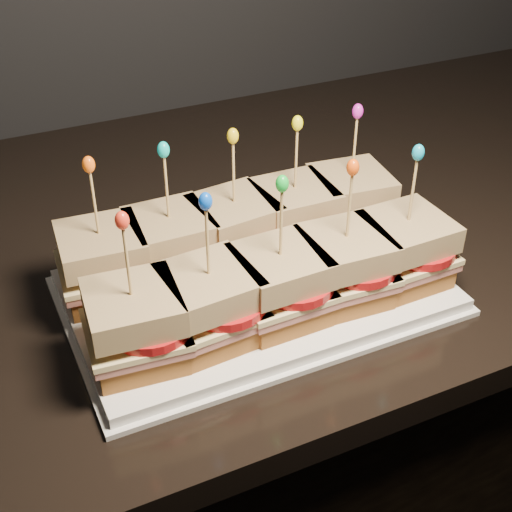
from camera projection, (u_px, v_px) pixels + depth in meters
name	position (u px, v px, depth m)	size (l,w,h in m)	color
cabinet	(157.00, 496.00, 1.12)	(2.37, 0.69, 0.90)	black
granite_slab	(126.00, 252.00, 0.86)	(2.41, 0.73, 0.03)	black
platter	(256.00, 292.00, 0.75)	(0.38, 0.24, 0.02)	white
platter_rim	(256.00, 296.00, 0.76)	(0.39, 0.25, 0.01)	white
sandwich_0_bread_bot	(106.00, 284.00, 0.73)	(0.08, 0.08, 0.02)	brown
sandwich_0_ham	(105.00, 272.00, 0.72)	(0.09, 0.08, 0.01)	#B25B50
sandwich_0_cheese	(104.00, 266.00, 0.72)	(0.09, 0.09, 0.01)	beige
sandwich_0_tomato	(116.00, 260.00, 0.72)	(0.08, 0.08, 0.01)	#B41417
sandwich_0_bread_top	(101.00, 245.00, 0.71)	(0.08, 0.08, 0.03)	brown
sandwich_0_pick	(95.00, 207.00, 0.68)	(0.00, 0.00, 0.09)	tan
sandwich_0_frill	(89.00, 165.00, 0.65)	(0.01, 0.01, 0.02)	#FE6411
sandwich_1_bread_bot	(173.00, 266.00, 0.76)	(0.08, 0.08, 0.02)	brown
sandwich_1_ham	(172.00, 255.00, 0.75)	(0.09, 0.08, 0.01)	#B25B50
sandwich_1_cheese	(172.00, 249.00, 0.75)	(0.09, 0.09, 0.01)	beige
sandwich_1_tomato	(184.00, 243.00, 0.74)	(0.08, 0.08, 0.01)	#B41417
sandwich_1_bread_top	(170.00, 228.00, 0.73)	(0.08, 0.08, 0.03)	brown
sandwich_1_pick	(167.00, 191.00, 0.71)	(0.00, 0.00, 0.09)	tan
sandwich_1_frill	(163.00, 150.00, 0.68)	(0.01, 0.01, 0.02)	#08BCBA
sandwich_2_bread_bot	(235.00, 250.00, 0.78)	(0.08, 0.08, 0.02)	brown
sandwich_2_ham	(235.00, 239.00, 0.77)	(0.09, 0.08, 0.01)	#B25B50
sandwich_2_cheese	(235.00, 233.00, 0.77)	(0.09, 0.09, 0.01)	beige
sandwich_2_tomato	(247.00, 228.00, 0.77)	(0.08, 0.08, 0.01)	#B41417
sandwich_2_bread_top	(234.00, 213.00, 0.76)	(0.08, 0.08, 0.03)	brown
sandwich_2_pick	(234.00, 176.00, 0.73)	(0.00, 0.00, 0.09)	tan
sandwich_2_frill	(233.00, 136.00, 0.71)	(0.01, 0.01, 0.02)	yellow
sandwich_3_bread_bot	(293.00, 235.00, 0.81)	(0.08, 0.08, 0.02)	brown
sandwich_3_ham	(294.00, 224.00, 0.80)	(0.09, 0.08, 0.01)	#B25B50
sandwich_3_cheese	(294.00, 218.00, 0.80)	(0.09, 0.09, 0.01)	beige
sandwich_3_tomato	(306.00, 213.00, 0.79)	(0.08, 0.08, 0.01)	#B41417
sandwich_3_bread_top	(295.00, 198.00, 0.78)	(0.08, 0.08, 0.03)	brown
sandwich_3_pick	(296.00, 163.00, 0.76)	(0.00, 0.00, 0.09)	tan
sandwich_3_frill	(297.00, 123.00, 0.73)	(0.01, 0.01, 0.02)	yellow
sandwich_4_bread_bot	(348.00, 221.00, 0.83)	(0.08, 0.08, 0.02)	brown
sandwich_4_ham	(349.00, 210.00, 0.83)	(0.09, 0.08, 0.01)	#B25B50
sandwich_4_cheese	(350.00, 204.00, 0.82)	(0.09, 0.09, 0.01)	beige
sandwich_4_tomato	(362.00, 199.00, 0.82)	(0.08, 0.08, 0.01)	#B41417
sandwich_4_bread_top	(351.00, 185.00, 0.81)	(0.08, 0.08, 0.03)	brown
sandwich_4_pick	(354.00, 150.00, 0.78)	(0.00, 0.00, 0.09)	tan
sandwich_4_frill	(358.00, 111.00, 0.76)	(0.01, 0.01, 0.02)	#CB1FBC
sandwich_5_bread_bot	(138.00, 348.00, 0.65)	(0.08, 0.08, 0.02)	brown
sandwich_5_ham	(136.00, 335.00, 0.64)	(0.09, 0.08, 0.01)	#B25B50
sandwich_5_cheese	(136.00, 329.00, 0.64)	(0.09, 0.09, 0.01)	beige
sandwich_5_tomato	(150.00, 323.00, 0.63)	(0.08, 0.08, 0.01)	#B41417
sandwich_5_bread_top	(133.00, 307.00, 0.62)	(0.08, 0.08, 0.03)	brown
sandwich_5_pick	(128.00, 266.00, 0.60)	(0.00, 0.00, 0.09)	tan
sandwich_5_frill	(122.00, 221.00, 0.57)	(0.01, 0.01, 0.02)	red
sandwich_6_bread_bot	(211.00, 326.00, 0.68)	(0.08, 0.08, 0.02)	brown
sandwich_6_ham	(211.00, 314.00, 0.67)	(0.09, 0.08, 0.01)	#B25B50
sandwich_6_cheese	(210.00, 308.00, 0.66)	(0.09, 0.09, 0.01)	beige
sandwich_6_tomato	(225.00, 302.00, 0.66)	(0.08, 0.08, 0.01)	#B41417
sandwich_6_bread_top	(209.00, 286.00, 0.65)	(0.08, 0.08, 0.03)	brown
sandwich_6_pick	(208.00, 246.00, 0.62)	(0.00, 0.00, 0.09)	tan
sandwich_6_frill	(205.00, 201.00, 0.60)	(0.01, 0.01, 0.02)	blue
sandwich_7_bread_bot	(279.00, 306.00, 0.70)	(0.08, 0.08, 0.02)	brown
sandwich_7_ham	(280.00, 294.00, 0.69)	(0.09, 0.08, 0.01)	#B25B50
sandwich_7_cheese	(280.00, 288.00, 0.69)	(0.09, 0.09, 0.01)	beige
sandwich_7_tomato	(294.00, 282.00, 0.69)	(0.08, 0.08, 0.01)	#B41417
sandwich_7_bread_top	(280.00, 266.00, 0.68)	(0.08, 0.08, 0.03)	brown
sandwich_7_pick	(281.00, 227.00, 0.65)	(0.00, 0.00, 0.09)	tan
sandwich_7_frill	(282.00, 184.00, 0.62)	(0.01, 0.01, 0.02)	green
sandwich_8_bread_bot	(343.00, 287.00, 0.73)	(0.08, 0.08, 0.02)	brown
sandwich_8_ham	(344.00, 275.00, 0.72)	(0.09, 0.08, 0.01)	#B25B50
sandwich_8_cheese	(344.00, 269.00, 0.72)	(0.09, 0.09, 0.01)	beige
sandwich_8_tomato	(358.00, 264.00, 0.71)	(0.08, 0.08, 0.01)	#B41417
sandwich_8_bread_top	(346.00, 248.00, 0.70)	(0.08, 0.08, 0.03)	brown
sandwich_8_pick	(349.00, 210.00, 0.68)	(0.00, 0.00, 0.09)	tan
sandwich_8_frill	(353.00, 167.00, 0.65)	(0.01, 0.01, 0.02)	#E84D0D
sandwich_9_bread_bot	(402.00, 269.00, 0.75)	(0.08, 0.08, 0.02)	brown
sandwich_9_ham	(403.00, 258.00, 0.74)	(0.09, 0.08, 0.01)	#B25B50
sandwich_9_cheese	(404.00, 252.00, 0.74)	(0.09, 0.09, 0.01)	beige
sandwich_9_tomato	(418.00, 246.00, 0.74)	(0.08, 0.08, 0.01)	#B41417
sandwich_9_bread_top	(407.00, 231.00, 0.73)	(0.08, 0.08, 0.03)	brown
sandwich_9_pick	(412.00, 194.00, 0.70)	(0.00, 0.00, 0.09)	tan
sandwich_9_frill	(418.00, 152.00, 0.68)	(0.01, 0.01, 0.02)	#0E92BB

